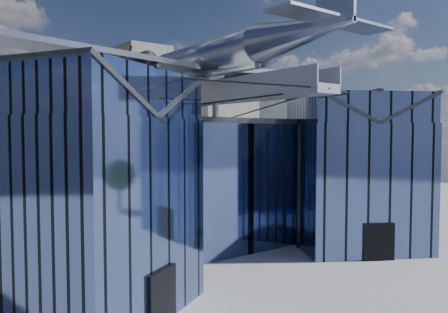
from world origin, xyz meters
TOP-DOWN VIEW (x-y plane):
  - ground_plane at (0.00, 0.00)m, footprint 120.00×120.00m
  - museum at (0.00, 5.82)m, footprint 32.88×24.50m
  - bg_towers at (1.45, 50.49)m, footprint 77.00×24.50m
  - tree_side_e at (25.05, 4.76)m, footprint 4.66×4.66m

SIDE VIEW (x-z plane):
  - ground_plane at x=0.00m, z-range 0.00..0.00m
  - tree_side_e at x=25.05m, z-range 1.06..7.05m
  - museum at x=0.00m, z-range -3.26..14.34m
  - bg_towers at x=1.45m, z-range -2.99..23.01m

